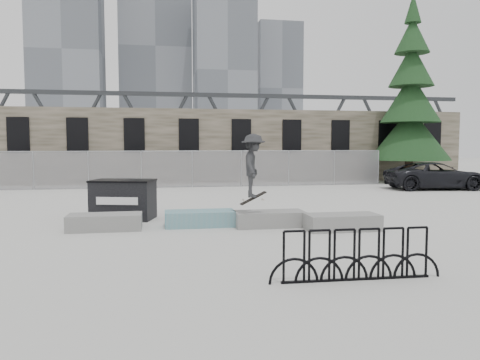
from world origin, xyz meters
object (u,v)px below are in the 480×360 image
Objects in this scene: planter_offset at (342,221)px; spruce_tree at (410,108)px; skateboarder at (253,166)px; bike_rack at (357,256)px; planter_far_left at (105,221)px; planter_center_left at (200,218)px; dumpster at (123,199)px; planter_center_right at (269,218)px; suv at (436,176)px.

spruce_tree is (10.34, 14.58, 4.36)m from planter_offset.
planter_offset is 2.91m from skateboarder.
bike_rack is at bearing -121.98° from spruce_tree.
planter_far_left is 7.52m from bike_rack.
planter_center_left is 2.84m from dumpster.
planter_offset is at bearing -10.20° from planter_far_left.
planter_center_right is 14.69m from suv.
bike_rack is 5.45m from skateboarder.
planter_far_left is at bearing 130.17° from bike_rack.
planter_far_left and planter_center_left have the same top height.
spruce_tree reaches higher than planter_far_left.
dumpster is (-6.09, 2.99, 0.39)m from planter_offset.
suv is at bearing 53.37° from bike_rack.
planter_center_left is at bearing 167.92° from planter_center_right.
planter_offset is (6.47, -1.16, 0.00)m from planter_far_left.
planter_center_left is at bearing -136.89° from spruce_tree.
bike_rack is 0.61× the size of suv.
spruce_tree is at bearing 54.65° from planter_offset.
planter_center_left is at bearing 130.79° from suv.
suv is 2.60× the size of skateboarder.
skateboarder reaches higher than planter_offset.
planter_offset is 0.17× the size of spruce_tree.
suv is at bearing 40.48° from dumpster.
spruce_tree is at bearing -27.89° from skateboarder.
bike_rack is (0.23, -5.48, 0.20)m from planter_center_right.
bike_rack is 22.96m from spruce_tree.
planter_center_right is 18.83m from spruce_tree.
bike_rack is at bearing -87.60° from planter_center_right.
planter_offset is 6.80m from dumpster.
planter_center_left is 2.01m from planter_center_right.
planter_offset is at bearing 144.20° from suv.
spruce_tree is 2.24× the size of suv.
bike_rack is at bearing -69.58° from planter_center_left.
dumpster is at bearing 78.28° from planter_far_left.
planter_center_left is 1.01× the size of skateboarder.
planter_center_right is at bearing -3.25° from planter_far_left.
planter_far_left is 1.90m from dumpster.
dumpster is (-2.27, 1.66, 0.39)m from planter_center_left.
spruce_tree reaches higher than skateboarder.
planter_far_left is at bearing 97.26° from skateboarder.
suv is at bearing 29.85° from planter_far_left.
skateboarder is at bearing -7.26° from planter_far_left.
planter_center_left is at bearing 110.42° from bike_rack.
suv reaches higher than bike_rack.
planter_far_left is 2.66m from planter_center_left.
dumpster is 4.53m from skateboarder.
planter_center_left is 0.39× the size of suv.
planter_far_left is 4.63m from planter_center_right.
dumpster is at bearing 72.24° from skateboarder.
bike_rack reaches higher than planter_center_left.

